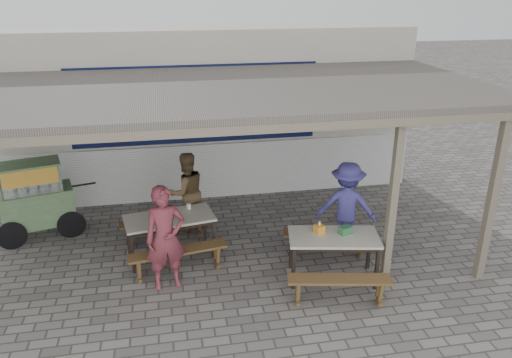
{
  "coord_description": "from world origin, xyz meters",
  "views": [
    {
      "loc": [
        -0.83,
        -7.04,
        4.39
      ],
      "look_at": [
        0.66,
        0.9,
        1.17
      ],
      "focal_mm": 35.0,
      "sensor_mm": 36.0,
      "label": 1
    }
  ],
  "objects_px": {
    "condiment_jar": "(189,206)",
    "bench_right_wall": "(327,238)",
    "donation_box": "(345,230)",
    "patron_wall_side": "(187,192)",
    "bench_left_street": "(178,256)",
    "bench_left_wall": "(164,224)",
    "table_left": "(169,221)",
    "bench_right_street": "(339,285)",
    "table_right": "(334,240)",
    "vendor_cart": "(36,197)",
    "patron_right_table": "(347,205)",
    "tissue_box": "(319,229)",
    "patron_street_side": "(166,238)",
    "condiment_bowl": "(162,215)"
  },
  "relations": [
    {
      "from": "table_right",
      "to": "vendor_cart",
      "type": "distance_m",
      "value": 5.36
    },
    {
      "from": "bench_right_wall",
      "to": "condiment_jar",
      "type": "relative_size",
      "value": 16.85
    },
    {
      "from": "bench_right_wall",
      "to": "patron_street_side",
      "type": "xyz_separation_m",
      "value": [
        -2.68,
        -0.42,
        0.49
      ]
    },
    {
      "from": "tissue_box",
      "to": "patron_street_side",
      "type": "bearing_deg",
      "value": 176.9
    },
    {
      "from": "patron_wall_side",
      "to": "donation_box",
      "type": "height_order",
      "value": "patron_wall_side"
    },
    {
      "from": "condiment_jar",
      "to": "patron_street_side",
      "type": "bearing_deg",
      "value": -109.81
    },
    {
      "from": "bench_left_wall",
      "to": "patron_wall_side",
      "type": "bearing_deg",
      "value": 31.45
    },
    {
      "from": "condiment_jar",
      "to": "bench_right_wall",
      "type": "bearing_deg",
      "value": -17.64
    },
    {
      "from": "bench_left_wall",
      "to": "bench_right_street",
      "type": "distance_m",
      "value": 3.43
    },
    {
      "from": "patron_wall_side",
      "to": "bench_left_street",
      "type": "bearing_deg",
      "value": 61.96
    },
    {
      "from": "bench_left_wall",
      "to": "bench_right_wall",
      "type": "distance_m",
      "value": 2.9
    },
    {
      "from": "table_right",
      "to": "tissue_box",
      "type": "relative_size",
      "value": 11.13
    },
    {
      "from": "table_left",
      "to": "patron_street_side",
      "type": "xyz_separation_m",
      "value": [
        -0.07,
        -0.87,
        0.15
      ]
    },
    {
      "from": "patron_street_side",
      "to": "condiment_bowl",
      "type": "height_order",
      "value": "patron_street_side"
    },
    {
      "from": "table_right",
      "to": "bench_right_wall",
      "type": "distance_m",
      "value": 0.78
    },
    {
      "from": "patron_wall_side",
      "to": "donation_box",
      "type": "relative_size",
      "value": 7.91
    },
    {
      "from": "table_left",
      "to": "bench_left_street",
      "type": "xyz_separation_m",
      "value": [
        0.1,
        -0.59,
        -0.33
      ]
    },
    {
      "from": "donation_box",
      "to": "vendor_cart",
      "type": "bearing_deg",
      "value": 155.0
    },
    {
      "from": "table_right",
      "to": "patron_wall_side",
      "type": "distance_m",
      "value": 3.0
    },
    {
      "from": "patron_right_table",
      "to": "tissue_box",
      "type": "height_order",
      "value": "patron_right_table"
    },
    {
      "from": "bench_left_street",
      "to": "condiment_bowl",
      "type": "bearing_deg",
      "value": 99.67
    },
    {
      "from": "patron_wall_side",
      "to": "bench_right_street",
      "type": "bearing_deg",
      "value": 106.21
    },
    {
      "from": "bench_right_wall",
      "to": "patron_wall_side",
      "type": "height_order",
      "value": "patron_wall_side"
    },
    {
      "from": "condiment_bowl",
      "to": "patron_street_side",
      "type": "bearing_deg",
      "value": -86.73
    },
    {
      "from": "patron_street_side",
      "to": "tissue_box",
      "type": "distance_m",
      "value": 2.35
    },
    {
      "from": "table_left",
      "to": "bench_right_street",
      "type": "height_order",
      "value": "table_left"
    },
    {
      "from": "bench_right_street",
      "to": "donation_box",
      "type": "height_order",
      "value": "donation_box"
    },
    {
      "from": "table_right",
      "to": "bench_right_wall",
      "type": "height_order",
      "value": "table_right"
    },
    {
      "from": "vendor_cart",
      "to": "donation_box",
      "type": "relative_size",
      "value": 8.73
    },
    {
      "from": "donation_box",
      "to": "condiment_jar",
      "type": "xyz_separation_m",
      "value": [
        -2.32,
        1.38,
        -0.02
      ]
    },
    {
      "from": "bench_left_wall",
      "to": "condiment_bowl",
      "type": "xyz_separation_m",
      "value": [
        -0.02,
        -0.54,
        0.43
      ]
    },
    {
      "from": "donation_box",
      "to": "patron_right_table",
      "type": "bearing_deg",
      "value": 68.47
    },
    {
      "from": "condiment_bowl",
      "to": "bench_right_wall",
      "type": "bearing_deg",
      "value": -10.26
    },
    {
      "from": "tissue_box",
      "to": "vendor_cart",
      "type": "bearing_deg",
      "value": 154.27
    },
    {
      "from": "vendor_cart",
      "to": "tissue_box",
      "type": "height_order",
      "value": "vendor_cart"
    },
    {
      "from": "donation_box",
      "to": "condiment_bowl",
      "type": "relative_size",
      "value": 1.09
    },
    {
      "from": "bench_right_street",
      "to": "patron_street_side",
      "type": "bearing_deg",
      "value": 169.36
    },
    {
      "from": "bench_right_wall",
      "to": "patron_street_side",
      "type": "height_order",
      "value": "patron_street_side"
    },
    {
      "from": "table_right",
      "to": "condiment_jar",
      "type": "height_order",
      "value": "condiment_jar"
    },
    {
      "from": "table_left",
      "to": "table_right",
      "type": "distance_m",
      "value": 2.72
    },
    {
      "from": "bench_right_street",
      "to": "patron_right_table",
      "type": "height_order",
      "value": "patron_right_table"
    },
    {
      "from": "bench_left_wall",
      "to": "condiment_jar",
      "type": "height_order",
      "value": "condiment_jar"
    },
    {
      "from": "bench_left_wall",
      "to": "condiment_jar",
      "type": "relative_size",
      "value": 17.71
    },
    {
      "from": "patron_wall_side",
      "to": "condiment_jar",
      "type": "xyz_separation_m",
      "value": [
        -0.0,
        -0.7,
        0.03
      ]
    },
    {
      "from": "table_left",
      "to": "tissue_box",
      "type": "bearing_deg",
      "value": -33.2
    },
    {
      "from": "table_left",
      "to": "condiment_jar",
      "type": "xyz_separation_m",
      "value": [
        0.34,
        0.27,
        0.12
      ]
    },
    {
      "from": "vendor_cart",
      "to": "patron_right_table",
      "type": "distance_m",
      "value": 5.55
    },
    {
      "from": "patron_wall_side",
      "to": "vendor_cart",
      "type": "bearing_deg",
      "value": -24.5
    },
    {
      "from": "donation_box",
      "to": "condiment_bowl",
      "type": "xyz_separation_m",
      "value": [
        -2.78,
        1.15,
        -0.04
      ]
    },
    {
      "from": "condiment_jar",
      "to": "condiment_bowl",
      "type": "distance_m",
      "value": 0.52
    }
  ]
}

